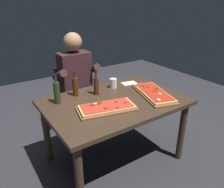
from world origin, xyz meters
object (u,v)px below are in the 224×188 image
(pizza_rectangular_front, at_px, (107,108))
(tumbler_near_camera, at_px, (113,84))
(wine_bottle_dark, at_px, (75,86))
(pizza_rectangular_left, at_px, (154,93))
(seated_diner, at_px, (77,81))
(diner_chair, at_px, (74,96))
(vinegar_bottle_green, at_px, (57,92))
(oil_bottle_amber, at_px, (96,85))
(dining_table, at_px, (115,108))

(pizza_rectangular_front, relative_size, tumbler_near_camera, 5.49)
(pizza_rectangular_front, distance_m, wine_bottle_dark, 0.48)
(pizza_rectangular_front, height_order, wine_bottle_dark, wine_bottle_dark)
(pizza_rectangular_left, xyz_separation_m, seated_diner, (-0.49, 0.86, -0.02))
(pizza_rectangular_left, bearing_deg, tumbler_near_camera, 119.50)
(seated_diner, bearing_deg, diner_chair, 90.00)
(wine_bottle_dark, relative_size, vinegar_bottle_green, 0.89)
(pizza_rectangular_left, height_order, vinegar_bottle_green, vinegar_bottle_green)
(tumbler_near_camera, distance_m, diner_chair, 0.69)
(seated_diner, bearing_deg, pizza_rectangular_left, -60.32)
(diner_chair, xyz_separation_m, seated_diner, (0.00, -0.12, 0.26))
(pizza_rectangular_left, height_order, tumbler_near_camera, tumbler_near_camera)
(oil_bottle_amber, distance_m, vinegar_bottle_green, 0.43)
(wine_bottle_dark, height_order, seated_diner, seated_diner)
(wine_bottle_dark, bearing_deg, pizza_rectangular_left, -33.01)
(dining_table, height_order, pizza_rectangular_front, pizza_rectangular_front)
(vinegar_bottle_green, height_order, diner_chair, vinegar_bottle_green)
(wine_bottle_dark, relative_size, seated_diner, 0.20)
(dining_table, distance_m, tumbler_near_camera, 0.37)
(pizza_rectangular_left, xyz_separation_m, diner_chair, (-0.49, 0.98, -0.27))
(seated_diner, bearing_deg, pizza_rectangular_front, -96.94)
(pizza_rectangular_left, distance_m, wine_bottle_dark, 0.84)
(oil_bottle_amber, relative_size, seated_diner, 0.20)
(oil_bottle_amber, distance_m, diner_chair, 0.72)
(seated_diner, bearing_deg, dining_table, -84.41)
(dining_table, height_order, pizza_rectangular_left, pizza_rectangular_left)
(oil_bottle_amber, bearing_deg, diner_chair, 89.40)
(pizza_rectangular_left, relative_size, diner_chair, 0.74)
(pizza_rectangular_front, distance_m, oil_bottle_amber, 0.38)
(pizza_rectangular_left, height_order, diner_chair, diner_chair)
(vinegar_bottle_green, relative_size, tumbler_near_camera, 2.75)
(tumbler_near_camera, xyz_separation_m, diner_chair, (-0.25, 0.56, -0.30))
(wine_bottle_dark, bearing_deg, vinegar_bottle_green, -162.45)
(wine_bottle_dark, bearing_deg, diner_chair, 68.53)
(oil_bottle_amber, xyz_separation_m, seated_diner, (0.01, 0.50, -0.10))
(tumbler_near_camera, height_order, seated_diner, seated_diner)
(pizza_rectangular_left, relative_size, vinegar_bottle_green, 2.18)
(pizza_rectangular_front, distance_m, vinegar_bottle_green, 0.52)
(oil_bottle_amber, bearing_deg, pizza_rectangular_left, -35.91)
(tumbler_near_camera, bearing_deg, dining_table, -121.62)
(dining_table, height_order, wine_bottle_dark, wine_bottle_dark)
(oil_bottle_amber, distance_m, seated_diner, 0.51)
(pizza_rectangular_left, bearing_deg, wine_bottle_dark, 146.99)
(dining_table, distance_m, pizza_rectangular_left, 0.45)
(seated_diner, bearing_deg, wine_bottle_dark, -116.97)
(vinegar_bottle_green, height_order, tumbler_near_camera, vinegar_bottle_green)
(oil_bottle_amber, height_order, vinegar_bottle_green, vinegar_bottle_green)
(dining_table, relative_size, pizza_rectangular_front, 2.36)
(wine_bottle_dark, relative_size, oil_bottle_amber, 1.01)
(pizza_rectangular_front, relative_size, vinegar_bottle_green, 2.00)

